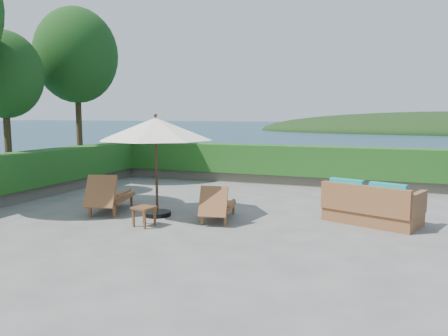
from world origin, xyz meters
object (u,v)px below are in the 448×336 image
at_px(patio_umbrella, 156,130).
at_px(lounge_left, 109,196).
at_px(side_table, 144,210).
at_px(lounge_right, 217,205).
at_px(wicker_loveseat, 371,207).

distance_m(patio_umbrella, lounge_left, 2.09).
bearing_deg(side_table, lounge_right, 38.33).
relative_size(lounge_left, side_table, 3.83).
relative_size(patio_umbrella, lounge_right, 2.03).
bearing_deg(patio_umbrella, side_table, -76.77).
height_order(lounge_left, wicker_loveseat, lounge_left).
height_order(lounge_right, wicker_loveseat, wicker_loveseat).
distance_m(lounge_right, wicker_loveseat, 3.44).
bearing_deg(lounge_left, wicker_loveseat, -4.24).
height_order(lounge_left, lounge_right, lounge_left).
height_order(patio_umbrella, lounge_right, patio_umbrella).
distance_m(side_table, wicker_loveseat, 5.03).
height_order(patio_umbrella, side_table, patio_umbrella).
bearing_deg(wicker_loveseat, lounge_left, -149.16).
distance_m(lounge_left, side_table, 1.76).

